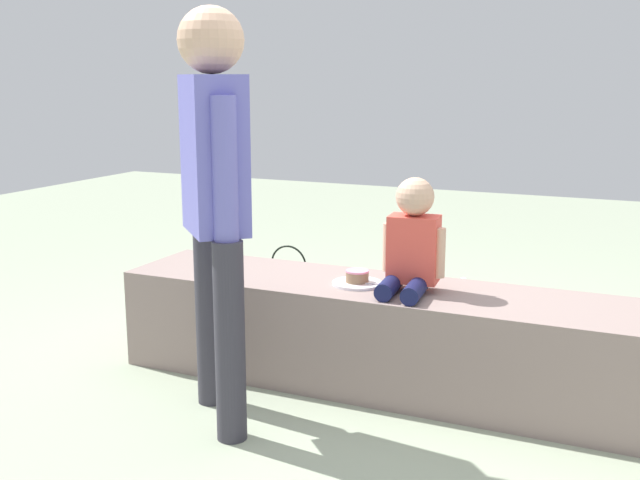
{
  "coord_description": "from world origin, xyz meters",
  "views": [
    {
      "loc": [
        1.0,
        -3.04,
        1.35
      ],
      "look_at": [
        -0.22,
        -0.3,
        0.7
      ],
      "focal_mm": 42.9,
      "sensor_mm": 36.0,
      "label": 1
    }
  ],
  "objects_px": {
    "cake_box_white": "(244,309)",
    "water_bottle_near_gift": "(486,307)",
    "cake_plate": "(357,280)",
    "gift_bag": "(552,327)",
    "adult_standing": "(215,181)",
    "child_seated": "(412,242)",
    "handbag_brown_canvas": "(413,294)",
    "handbag_black_leather": "(289,277)",
    "water_bottle_far_side": "(463,296)",
    "party_cup_red": "(265,297)"
  },
  "relations": [
    {
      "from": "cake_plate",
      "to": "party_cup_red",
      "type": "bearing_deg",
      "value": 136.57
    },
    {
      "from": "child_seated",
      "to": "cake_box_white",
      "type": "bearing_deg",
      "value": 152.82
    },
    {
      "from": "cake_box_white",
      "to": "handbag_brown_canvas",
      "type": "bearing_deg",
      "value": 33.2
    },
    {
      "from": "adult_standing",
      "to": "water_bottle_near_gift",
      "type": "xyz_separation_m",
      "value": [
        0.72,
        1.6,
        -0.86
      ]
    },
    {
      "from": "cake_plate",
      "to": "gift_bag",
      "type": "relative_size",
      "value": 0.65
    },
    {
      "from": "child_seated",
      "to": "handbag_black_leather",
      "type": "bearing_deg",
      "value": 134.39
    },
    {
      "from": "child_seated",
      "to": "adult_standing",
      "type": "relative_size",
      "value": 0.3
    },
    {
      "from": "cake_plate",
      "to": "water_bottle_far_side",
      "type": "xyz_separation_m",
      "value": [
        0.18,
        1.25,
        -0.38
      ]
    },
    {
      "from": "cake_box_white",
      "to": "handbag_black_leather",
      "type": "bearing_deg",
      "value": 91.56
    },
    {
      "from": "child_seated",
      "to": "party_cup_red",
      "type": "distance_m",
      "value": 1.6
    },
    {
      "from": "handbag_brown_canvas",
      "to": "adult_standing",
      "type": "bearing_deg",
      "value": -98.92
    },
    {
      "from": "gift_bag",
      "to": "handbag_brown_canvas",
      "type": "relative_size",
      "value": 1.13
    },
    {
      "from": "water_bottle_near_gift",
      "to": "party_cup_red",
      "type": "distance_m",
      "value": 1.31
    },
    {
      "from": "child_seated",
      "to": "party_cup_red",
      "type": "height_order",
      "value": "child_seated"
    },
    {
      "from": "cake_plate",
      "to": "gift_bag",
      "type": "distance_m",
      "value": 1.07
    },
    {
      "from": "cake_box_white",
      "to": "handbag_black_leather",
      "type": "height_order",
      "value": "handbag_black_leather"
    },
    {
      "from": "cake_plate",
      "to": "gift_bag",
      "type": "xyz_separation_m",
      "value": [
        0.76,
        0.69,
        -0.32
      ]
    },
    {
      "from": "child_seated",
      "to": "party_cup_red",
      "type": "bearing_deg",
      "value": 143.0
    },
    {
      "from": "water_bottle_far_side",
      "to": "party_cup_red",
      "type": "height_order",
      "value": "water_bottle_far_side"
    },
    {
      "from": "cake_box_white",
      "to": "adult_standing",
      "type": "bearing_deg",
      "value": -64.42
    },
    {
      "from": "handbag_brown_canvas",
      "to": "water_bottle_near_gift",
      "type": "bearing_deg",
      "value": -12.95
    },
    {
      "from": "child_seated",
      "to": "water_bottle_far_side",
      "type": "distance_m",
      "value": 1.38
    },
    {
      "from": "cake_plate",
      "to": "party_cup_red",
      "type": "xyz_separation_m",
      "value": [
        -0.94,
        0.89,
        -0.43
      ]
    },
    {
      "from": "child_seated",
      "to": "handbag_brown_canvas",
      "type": "height_order",
      "value": "child_seated"
    },
    {
      "from": "handbag_black_leather",
      "to": "handbag_brown_canvas",
      "type": "xyz_separation_m",
      "value": [
        0.84,
        -0.07,
        0.01
      ]
    },
    {
      "from": "party_cup_red",
      "to": "handbag_black_leather",
      "type": "height_order",
      "value": "handbag_black_leather"
    },
    {
      "from": "party_cup_red",
      "to": "cake_box_white",
      "type": "bearing_deg",
      "value": -85.77
    },
    {
      "from": "water_bottle_near_gift",
      "to": "handbag_black_leather",
      "type": "distance_m",
      "value": 1.3
    },
    {
      "from": "adult_standing",
      "to": "gift_bag",
      "type": "bearing_deg",
      "value": 48.61
    },
    {
      "from": "child_seated",
      "to": "handbag_brown_canvas",
      "type": "bearing_deg",
      "value": 106.45
    },
    {
      "from": "cake_plate",
      "to": "handbag_black_leather",
      "type": "distance_m",
      "value": 1.56
    },
    {
      "from": "cake_box_white",
      "to": "gift_bag",
      "type": "bearing_deg",
      "value": 3.35
    },
    {
      "from": "adult_standing",
      "to": "water_bottle_far_side",
      "type": "distance_m",
      "value": 2.09
    },
    {
      "from": "cake_box_white",
      "to": "cake_plate",
      "type": "bearing_deg",
      "value": -32.88
    },
    {
      "from": "child_seated",
      "to": "gift_bag",
      "type": "height_order",
      "value": "child_seated"
    },
    {
      "from": "adult_standing",
      "to": "party_cup_red",
      "type": "distance_m",
      "value": 1.82
    },
    {
      "from": "adult_standing",
      "to": "cake_plate",
      "type": "bearing_deg",
      "value": 58.13
    },
    {
      "from": "gift_bag",
      "to": "water_bottle_near_gift",
      "type": "relative_size",
      "value": 1.46
    },
    {
      "from": "adult_standing",
      "to": "gift_bag",
      "type": "height_order",
      "value": "adult_standing"
    },
    {
      "from": "water_bottle_far_side",
      "to": "handbag_black_leather",
      "type": "relative_size",
      "value": 0.59
    },
    {
      "from": "gift_bag",
      "to": "handbag_black_leather",
      "type": "distance_m",
      "value": 1.76
    },
    {
      "from": "adult_standing",
      "to": "water_bottle_far_side",
      "type": "xyz_separation_m",
      "value": [
        0.54,
        1.83,
        -0.87
      ]
    },
    {
      "from": "water_bottle_near_gift",
      "to": "cake_box_white",
      "type": "xyz_separation_m",
      "value": [
        -1.28,
        -0.44,
        -0.05
      ]
    },
    {
      "from": "child_seated",
      "to": "gift_bag",
      "type": "relative_size",
      "value": 1.41
    },
    {
      "from": "cake_box_white",
      "to": "water_bottle_near_gift",
      "type": "bearing_deg",
      "value": 18.91
    },
    {
      "from": "handbag_brown_canvas",
      "to": "gift_bag",
      "type": "bearing_deg",
      "value": -27.63
    },
    {
      "from": "gift_bag",
      "to": "cake_box_white",
      "type": "xyz_separation_m",
      "value": [
        -1.67,
        -0.1,
        -0.09
      ]
    },
    {
      "from": "cake_plate",
      "to": "water_bottle_far_side",
      "type": "distance_m",
      "value": 1.32
    },
    {
      "from": "cake_plate",
      "to": "water_bottle_far_side",
      "type": "height_order",
      "value": "cake_plate"
    },
    {
      "from": "cake_box_white",
      "to": "child_seated",
      "type": "bearing_deg",
      "value": -27.18
    }
  ]
}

